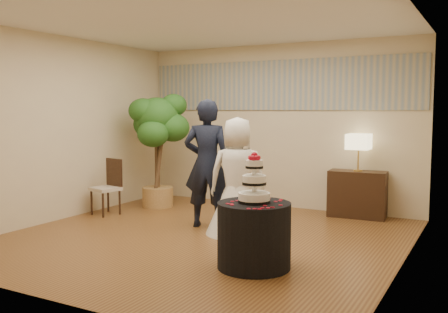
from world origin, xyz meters
The scene contains 15 objects.
floor centered at (0.00, 0.00, 0.00)m, with size 5.00×5.00×0.00m, color brown.
ceiling centered at (0.00, 0.00, 2.80)m, with size 5.00×5.00×0.00m, color white.
wall_back centered at (0.00, 2.50, 1.40)m, with size 5.00×0.06×2.80m, color beige.
wall_front centered at (0.00, -2.50, 1.40)m, with size 5.00×0.06×2.80m, color beige.
wall_left centered at (-2.50, 0.00, 1.40)m, with size 0.06×5.00×2.80m, color beige.
wall_right centered at (2.50, 0.00, 1.40)m, with size 0.06×5.00×2.80m, color beige.
mural_border centered at (0.00, 2.48, 2.10)m, with size 4.90×0.02×0.85m, color gray.
groom centered at (-0.27, 0.58, 0.92)m, with size 0.67×0.44×1.84m, color black.
bride centered at (0.29, 0.43, 0.79)m, with size 0.87×0.87×1.59m, color white.
cake_table centered at (1.11, -0.80, 0.35)m, with size 0.78×0.78×0.70m, color black.
wedding_cake centered at (1.11, -0.80, 0.97)m, with size 0.34×0.34×0.54m, color white, non-canonical shape.
console centered at (1.47, 2.25, 0.36)m, with size 0.88×0.39×0.73m, color black.
table_lamp centered at (1.47, 2.25, 1.02)m, with size 0.34×0.34×0.58m, color beige, non-canonical shape.
ficus_tree centered at (-1.78, 1.45, 1.00)m, with size 0.95×0.95×2.00m, color #25581B, non-canonical shape.
side_chair centered at (-2.12, 0.51, 0.45)m, with size 0.41×0.43×0.89m, color black, non-canonical shape.
Camera 1 is at (3.32, -5.53, 1.69)m, focal length 40.00 mm.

